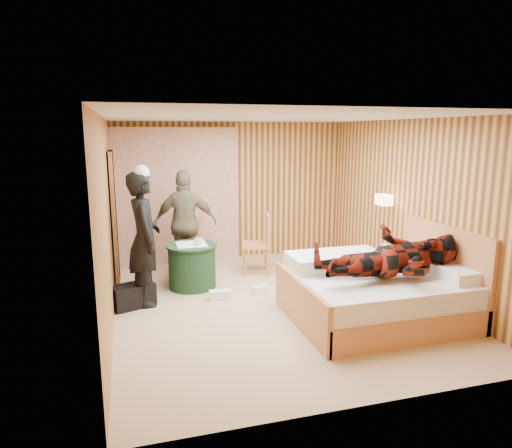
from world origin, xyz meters
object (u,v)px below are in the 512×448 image
object	(u,v)px
duffel_bag	(133,296)
man_on_bed	(394,245)
round_table	(192,265)
man_at_table	(186,224)
nightstand	(388,269)
chair_near	(261,239)
bed	(378,293)
chair_far	(188,243)
woman_standing	(144,239)
wall_lamp	(384,200)

from	to	relation	value
duffel_bag	man_on_bed	xyz separation A→B (m)	(3.00, -1.45, 0.84)
round_table	man_at_table	world-z (taller)	man_at_table
nightstand	man_at_table	xyz separation A→B (m)	(-2.85, 1.45, 0.58)
nightstand	chair_near	distance (m)	2.07
chair_near	man_at_table	size ratio (longest dim) A/B	0.58
nightstand	man_on_bed	world-z (taller)	man_on_bed
bed	chair_far	size ratio (longest dim) A/B	2.27
bed	man_on_bed	size ratio (longest dim) A/B	1.19
round_table	woman_standing	bearing A→B (deg)	-144.86
duffel_bag	bed	bearing A→B (deg)	-43.38
chair_far	chair_near	size ratio (longest dim) A/B	0.94
man_at_table	woman_standing	bearing A→B (deg)	68.26
nightstand	chair_near	bearing A→B (deg)	143.44
wall_lamp	nightstand	xyz separation A→B (m)	(-0.04, -0.28, -1.01)
nightstand	round_table	size ratio (longest dim) A/B	0.76
chair_far	man_on_bed	size ratio (longest dim) A/B	0.53
duffel_bag	man_at_table	bearing A→B (deg)	33.15
bed	chair_near	xyz separation A→B (m)	(-0.88, 2.21, 0.25)
round_table	wall_lamp	bearing A→B (deg)	-10.47
wall_lamp	woman_standing	world-z (taller)	woman_standing
chair_near	duffel_bag	distance (m)	2.35
duffel_bag	round_table	bearing A→B (deg)	12.60
nightstand	man_on_bed	xyz separation A→B (m)	(-0.73, -1.22, 0.71)
man_at_table	man_on_bed	distance (m)	3.41
woman_standing	man_at_table	size ratio (longest dim) A/B	1.05
nightstand	woman_standing	xyz separation A→B (m)	(-3.54, 0.33, 0.62)
wall_lamp	woman_standing	bearing A→B (deg)	179.30
duffel_bag	man_on_bed	distance (m)	3.44
round_table	woman_standing	size ratio (longest dim) A/B	0.42
chair_near	woman_standing	xyz separation A→B (m)	(-1.90, -0.89, 0.33)
duffel_bag	man_at_table	size ratio (longest dim) A/B	0.32
wall_lamp	chair_far	xyz separation A→B (m)	(-2.87, 1.14, -0.76)
bed	duffel_bag	world-z (taller)	bed
bed	man_at_table	bearing A→B (deg)	130.52
bed	chair_far	distance (m)	3.18
wall_lamp	man_on_bed	bearing A→B (deg)	-117.21
wall_lamp	bed	world-z (taller)	wall_lamp
duffel_bag	man_on_bed	size ratio (longest dim) A/B	0.31
chair_far	man_at_table	bearing A→B (deg)	147.86
chair_far	duffel_bag	bearing A→B (deg)	-110.25
wall_lamp	chair_far	size ratio (longest dim) A/B	0.28
bed	woman_standing	world-z (taller)	woman_standing
chair_near	man_at_table	world-z (taller)	man_at_table
wall_lamp	man_at_table	distance (m)	3.15
duffel_bag	nightstand	bearing A→B (deg)	-24.57
woman_standing	wall_lamp	bearing A→B (deg)	-93.27
wall_lamp	chair_near	distance (m)	2.06
nightstand	duffel_bag	size ratio (longest dim) A/B	1.04
man_at_table	chair_near	bearing A→B (deg)	178.99
man_on_bed	chair_near	bearing A→B (deg)	110.53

